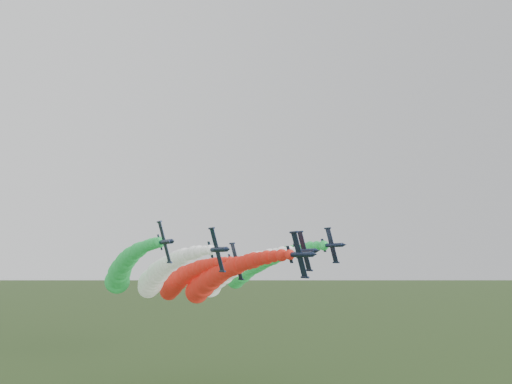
% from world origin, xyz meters
% --- Properties ---
extents(jet_lead, '(12.26, 72.91, 18.17)m').
position_xyz_m(jet_lead, '(-3.64, 39.41, 35.48)').
color(jet_lead, black).
rests_on(jet_lead, ground).
extents(jet_inner_left, '(11.99, 72.65, 17.91)m').
position_xyz_m(jet_inner_left, '(-14.87, 50.87, 36.48)').
color(jet_inner_left, black).
rests_on(jet_inner_left, ground).
extents(jet_inner_right, '(12.56, 73.22, 18.48)m').
position_xyz_m(jet_inner_right, '(6.20, 51.90, 36.33)').
color(jet_inner_right, black).
rests_on(jet_inner_right, ground).
extents(jet_outer_left, '(12.69, 73.35, 18.61)m').
position_xyz_m(jet_outer_left, '(-21.82, 61.25, 38.04)').
color(jet_outer_left, black).
rests_on(jet_outer_left, ground).
extents(jet_outer_right, '(12.08, 72.74, 18.00)m').
position_xyz_m(jet_outer_right, '(19.43, 57.87, 38.26)').
color(jet_outer_right, black).
rests_on(jet_outer_right, ground).
extents(jet_trail, '(11.92, 72.58, 17.84)m').
position_xyz_m(jet_trail, '(-2.76, 65.23, 34.42)').
color(jet_trail, black).
rests_on(jet_trail, ground).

